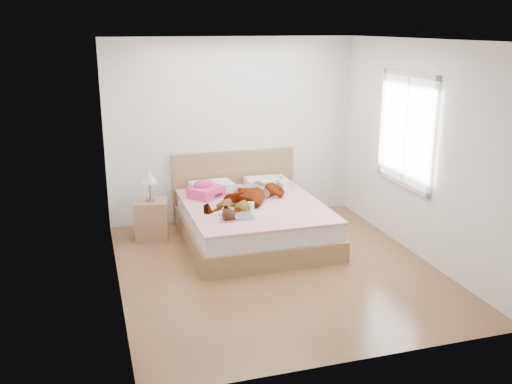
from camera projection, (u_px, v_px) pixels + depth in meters
The scene contains 11 objects.
ground at pixel (277, 269), 6.68m from camera, with size 4.00×4.00×0.00m, color #522C19.
woman at pixel (254, 191), 7.56m from camera, with size 0.63×1.67×0.23m, color white.
hair at pixel (205, 191), 7.83m from camera, with size 0.49×0.60×0.09m, color black.
phone at pixel (211, 181), 7.77m from camera, with size 0.05×0.10×0.01m, color silver.
room_shell at pixel (406, 130), 7.03m from camera, with size 4.00×4.00×4.00m.
bed at pixel (252, 219), 7.56m from camera, with size 1.80×2.08×1.00m.
towel at pixel (205, 190), 7.70m from camera, with size 0.55×0.54×0.23m.
magazine at pixel (236, 217), 6.90m from camera, with size 0.48×0.34×0.03m.
coffee_mug at pixel (251, 206), 7.18m from camera, with size 0.13×0.11×0.10m.
plush_toy at pixel (228, 214), 6.79m from camera, with size 0.17×0.26×0.14m.
nightstand at pixel (151, 216), 7.58m from camera, with size 0.49×0.45×0.92m.
Camera 1 is at (-2.01, -5.83, 2.75)m, focal length 40.00 mm.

